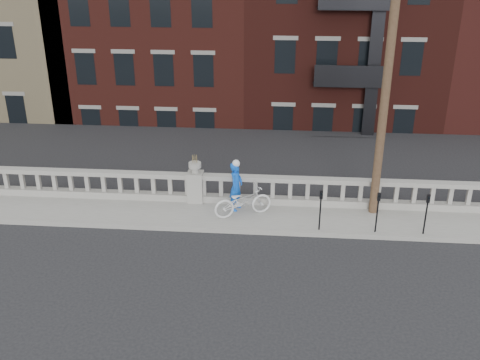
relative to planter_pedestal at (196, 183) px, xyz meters
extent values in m
plane|color=black|center=(0.00, -3.95, -0.83)|extent=(120.00, 120.00, 0.00)
cube|color=gray|center=(0.00, -0.95, -0.76)|extent=(32.00, 2.20, 0.15)
cube|color=gray|center=(0.00, 0.00, -0.56)|extent=(28.00, 0.34, 0.25)
cube|color=gray|center=(0.00, 0.00, 0.27)|extent=(28.00, 0.34, 0.16)
cube|color=gray|center=(0.00, 0.00, -0.13)|extent=(0.55, 0.55, 1.10)
cylinder|color=gray|center=(0.00, 0.00, 0.52)|extent=(0.24, 0.24, 0.20)
cylinder|color=gray|center=(0.00, 0.00, 0.70)|extent=(0.44, 0.44, 0.18)
cube|color=#605E59|center=(0.00, 0.35, -3.26)|extent=(36.00, 0.50, 5.15)
cube|color=black|center=(0.00, 22.00, -6.08)|extent=(80.00, 44.00, 0.50)
cube|color=#595651|center=(-2.00, 4.50, -3.83)|extent=(16.00, 7.00, 4.00)
cube|color=#441813|center=(-4.00, 16.00, 1.17)|extent=(10.00, 14.00, 14.00)
cube|color=#37130F|center=(6.00, 16.00, 1.92)|extent=(10.00, 14.00, 15.50)
cylinder|color=#422D1E|center=(6.20, -0.35, 4.32)|extent=(0.28, 0.28, 10.00)
cylinder|color=black|center=(4.30, -1.80, -0.13)|extent=(0.05, 0.05, 1.10)
cube|color=black|center=(4.30, -1.80, 0.55)|extent=(0.10, 0.08, 0.26)
cube|color=black|center=(4.30, -1.85, 0.59)|extent=(0.06, 0.01, 0.08)
cylinder|color=black|center=(6.08, -1.80, -0.13)|extent=(0.05, 0.05, 1.10)
cube|color=black|center=(6.08, -1.80, 0.55)|extent=(0.10, 0.08, 0.26)
cube|color=black|center=(6.08, -1.85, 0.59)|extent=(0.06, 0.01, 0.08)
cylinder|color=black|center=(7.58, -1.80, -0.13)|extent=(0.05, 0.05, 1.10)
cube|color=black|center=(7.58, -1.80, 0.55)|extent=(0.10, 0.08, 0.26)
cube|color=black|center=(7.58, -1.85, 0.59)|extent=(0.06, 0.01, 0.08)
imported|color=silver|center=(1.76, -0.99, -0.15)|extent=(2.11, 1.45, 1.05)
imported|color=blue|center=(1.50, -0.54, 0.18)|extent=(0.58, 0.72, 1.72)
camera|label=1|loc=(3.05, -17.15, 7.57)|focal=40.00mm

